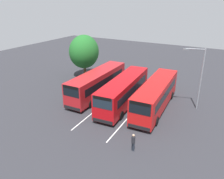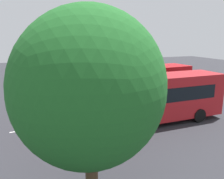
{
  "view_description": "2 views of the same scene",
  "coord_description": "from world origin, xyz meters",
  "px_view_note": "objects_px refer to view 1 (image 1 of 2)",
  "views": [
    {
      "loc": [
        22.82,
        11.03,
        11.94
      ],
      "look_at": [
        1.25,
        -1.12,
        1.8
      ],
      "focal_mm": 35.73,
      "sensor_mm": 36.0,
      "label": 1
    },
    {
      "loc": [
        -7.24,
        -16.91,
        5.77
      ],
      "look_at": [
        -0.58,
        0.97,
        1.33
      ],
      "focal_mm": 36.69,
      "sensor_mm": 36.0,
      "label": 2
    }
  ],
  "objects_px": {
    "bus_center_right": "(156,95)",
    "street_lamp": "(199,75)",
    "depot_tree": "(84,52)",
    "pedestrian": "(133,141)",
    "bus_far_left": "(98,83)",
    "bus_center_left": "(124,91)"
  },
  "relations": [
    {
      "from": "bus_center_right",
      "to": "street_lamp",
      "type": "distance_m",
      "value": 5.19
    },
    {
      "from": "bus_center_right",
      "to": "street_lamp",
      "type": "bearing_deg",
      "value": 116.51
    },
    {
      "from": "bus_center_right",
      "to": "depot_tree",
      "type": "relative_size",
      "value": 1.68
    },
    {
      "from": "bus_center_right",
      "to": "pedestrian",
      "type": "bearing_deg",
      "value": 3.47
    },
    {
      "from": "bus_center_right",
      "to": "pedestrian",
      "type": "distance_m",
      "value": 8.48
    },
    {
      "from": "bus_center_right",
      "to": "bus_far_left",
      "type": "bearing_deg",
      "value": -93.83
    },
    {
      "from": "depot_tree",
      "to": "pedestrian",
      "type": "bearing_deg",
      "value": 47.11
    },
    {
      "from": "street_lamp",
      "to": "pedestrian",
      "type": "bearing_deg",
      "value": 58.63
    },
    {
      "from": "bus_center_right",
      "to": "depot_tree",
      "type": "xyz_separation_m",
      "value": [
        -5.5,
        -13.92,
        2.35
      ]
    },
    {
      "from": "pedestrian",
      "to": "street_lamp",
      "type": "height_order",
      "value": "street_lamp"
    },
    {
      "from": "pedestrian",
      "to": "depot_tree",
      "type": "distance_m",
      "value": 20.63
    },
    {
      "from": "street_lamp",
      "to": "depot_tree",
      "type": "height_order",
      "value": "street_lamp"
    },
    {
      "from": "street_lamp",
      "to": "bus_center_left",
      "type": "bearing_deg",
      "value": 5.82
    },
    {
      "from": "depot_tree",
      "to": "bus_far_left",
      "type": "bearing_deg",
      "value": 47.86
    },
    {
      "from": "bus_center_right",
      "to": "street_lamp",
      "type": "height_order",
      "value": "street_lamp"
    },
    {
      "from": "bus_center_left",
      "to": "pedestrian",
      "type": "relative_size",
      "value": 6.99
    },
    {
      "from": "bus_center_left",
      "to": "bus_center_right",
      "type": "xyz_separation_m",
      "value": [
        -0.73,
        3.72,
        0.0
      ]
    },
    {
      "from": "bus_center_right",
      "to": "depot_tree",
      "type": "bearing_deg",
      "value": -114.98
    },
    {
      "from": "bus_center_left",
      "to": "bus_center_right",
      "type": "distance_m",
      "value": 3.8
    },
    {
      "from": "pedestrian",
      "to": "bus_far_left",
      "type": "bearing_deg",
      "value": 63.15
    },
    {
      "from": "bus_center_right",
      "to": "depot_tree",
      "type": "height_order",
      "value": "depot_tree"
    },
    {
      "from": "bus_far_left",
      "to": "pedestrian",
      "type": "xyz_separation_m",
      "value": [
        8.43,
        8.92,
        -0.82
      ]
    }
  ]
}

